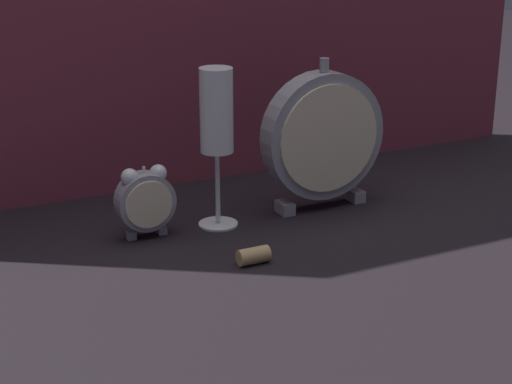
# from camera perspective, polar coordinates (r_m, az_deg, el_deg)

# --- Properties ---
(ground_plane) EXTENTS (4.00, 4.00, 0.00)m
(ground_plane) POSITION_cam_1_polar(r_m,az_deg,el_deg) (1.16, 1.76, -3.83)
(ground_plane) COLOR black
(alarm_clock_twin_bell) EXTENTS (0.08, 0.03, 0.10)m
(alarm_clock_twin_bell) POSITION_cam_1_polar(r_m,az_deg,el_deg) (1.19, -7.39, -0.44)
(alarm_clock_twin_bell) COLOR gray
(alarm_clock_twin_bell) RESTS_ON ground_plane
(mantel_clock_silver) EXTENTS (0.19, 0.04, 0.23)m
(mantel_clock_silver) POSITION_cam_1_polar(r_m,az_deg,el_deg) (1.28, 4.48, 3.72)
(mantel_clock_silver) COLOR gray
(mantel_clock_silver) RESTS_ON ground_plane
(champagne_flute) EXTENTS (0.06, 0.06, 0.23)m
(champagne_flute) POSITION_cam_1_polar(r_m,az_deg,el_deg) (1.19, -2.64, 4.72)
(champagne_flute) COLOR silver
(champagne_flute) RESTS_ON ground_plane
(wine_cork) EXTENTS (0.04, 0.02, 0.02)m
(wine_cork) POSITION_cam_1_polar(r_m,az_deg,el_deg) (1.11, -0.17, -4.26)
(wine_cork) COLOR tan
(wine_cork) RESTS_ON ground_plane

